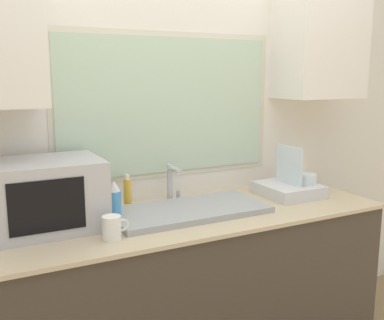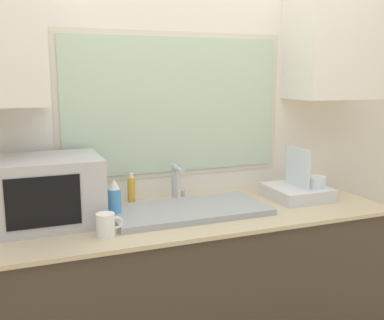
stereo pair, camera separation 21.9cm
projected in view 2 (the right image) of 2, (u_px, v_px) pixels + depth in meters
name	position (u px, v px, depth m)	size (l,w,h in m)	color
countertop	(197.00, 292.00, 2.37)	(1.98, 0.70, 0.88)	#42382D
wall_back	(175.00, 110.00, 2.50)	(6.00, 0.38, 2.60)	silver
sink_basin	(189.00, 210.00, 2.28)	(0.79, 0.39, 0.03)	#9EA0A5
faucet	(176.00, 181.00, 2.45)	(0.08, 0.14, 0.21)	#B7B7BC
microwave	(49.00, 191.00, 2.09)	(0.47, 0.39, 0.32)	#B2B2B7
dish_rack	(298.00, 189.00, 2.54)	(0.31, 0.33, 0.29)	silver
spray_bottle	(115.00, 199.00, 2.18)	(0.06, 0.06, 0.20)	#4C99D8
soap_bottle	(131.00, 191.00, 2.40)	(0.04, 0.04, 0.18)	gold
mug_near_sink	(106.00, 225.00, 1.94)	(0.12, 0.08, 0.10)	white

